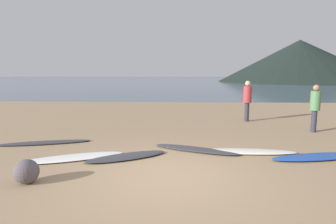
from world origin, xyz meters
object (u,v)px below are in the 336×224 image
at_px(surfboard_0, 44,143).
at_px(surfboard_3, 196,149).
at_px(surfboard_2, 127,156).
at_px(surfboard_5, 317,157).
at_px(surfboard_4, 246,151).
at_px(person_1, 247,98).
at_px(beach_rock_near, 26,172).
at_px(person_0, 315,104).
at_px(surfboard_1, 73,158).

xyz_separation_m(surfboard_0, surfboard_3, (4.47, -0.57, 0.01)).
distance_m(surfboard_2, surfboard_5, 4.73).
bearing_deg(surfboard_5, surfboard_4, 153.24).
height_order(surfboard_0, person_1, person_1).
bearing_deg(surfboard_0, surfboard_5, -24.08).
relative_size(surfboard_0, surfboard_5, 1.09).
bearing_deg(beach_rock_near, surfboard_3, 35.25).
bearing_deg(person_0, surfboard_1, -128.48).
bearing_deg(surfboard_4, surfboard_2, -167.68).
distance_m(surfboard_0, surfboard_3, 4.50).
bearing_deg(surfboard_0, beach_rock_near, -85.01).
xyz_separation_m(surfboard_1, beach_rock_near, (-0.30, -1.53, 0.20)).
height_order(surfboard_0, surfboard_5, surfboard_5).
distance_m(surfboard_2, beach_rock_near, 2.33).
height_order(surfboard_0, beach_rock_near, beach_rock_near).
bearing_deg(beach_rock_near, surfboard_1, 78.76).
relative_size(surfboard_2, person_1, 1.18).
bearing_deg(person_0, surfboard_5, -86.57).
xyz_separation_m(surfboard_5, beach_rock_near, (-6.33, -1.83, 0.19)).
height_order(surfboard_3, beach_rock_near, beach_rock_near).
relative_size(surfboard_0, surfboard_4, 1.01).
height_order(surfboard_0, surfboard_1, surfboard_1).
bearing_deg(person_0, surfboard_4, -111.15).
distance_m(surfboard_3, person_0, 5.11).
height_order(person_0, beach_rock_near, person_0).
relative_size(surfboard_4, person_1, 1.51).
xyz_separation_m(surfboard_3, surfboard_5, (2.97, -0.55, 0.00)).
distance_m(surfboard_2, surfboard_4, 3.12).
distance_m(surfboard_3, surfboard_4, 1.32).
relative_size(surfboard_2, surfboard_4, 0.78).
relative_size(surfboard_4, beach_rock_near, 5.57).
xyz_separation_m(surfboard_0, beach_rock_near, (1.10, -2.95, 0.20)).
xyz_separation_m(surfboard_2, surfboard_5, (4.72, 0.16, 0.01)).
height_order(surfboard_4, surfboard_5, surfboard_5).
height_order(surfboard_2, surfboard_4, surfboard_4).
xyz_separation_m(surfboard_4, person_0, (2.99, 2.72, 0.95)).
distance_m(surfboard_5, person_1, 5.37).
bearing_deg(surfboard_2, surfboard_4, -18.34).
bearing_deg(surfboard_1, surfboard_3, -7.64).
xyz_separation_m(surfboard_0, surfboard_1, (1.41, -1.42, 0.00)).
xyz_separation_m(person_0, beach_rock_near, (-7.67, -4.96, -0.75)).
relative_size(surfboard_0, surfboard_2, 1.30).
height_order(person_0, person_1, person_1).
bearing_deg(surfboard_3, surfboard_0, -164.62).
bearing_deg(surfboard_3, surfboard_4, 16.58).
height_order(surfboard_1, surfboard_4, surfboard_4).
bearing_deg(surfboard_5, surfboard_1, 170.00).
height_order(surfboard_1, person_0, person_0).
bearing_deg(surfboard_0, surfboard_3, -22.80).
bearing_deg(surfboard_5, person_0, 54.06).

